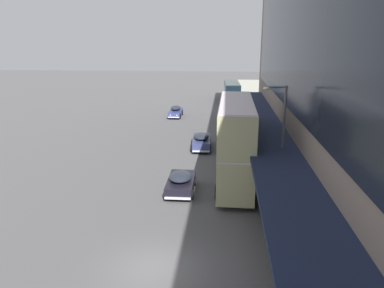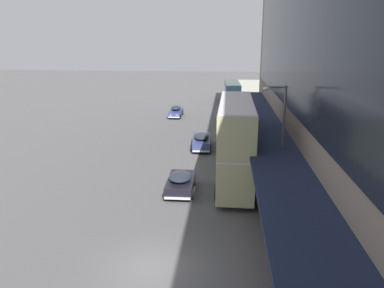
{
  "view_description": "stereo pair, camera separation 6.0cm",
  "coord_description": "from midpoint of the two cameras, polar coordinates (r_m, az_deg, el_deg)",
  "views": [
    {
      "loc": [
        3.27,
        -15.31,
        10.42
      ],
      "look_at": [
        0.37,
        16.45,
        1.64
      ],
      "focal_mm": 35.0,
      "sensor_mm": 36.0,
      "label": 1
    },
    {
      "loc": [
        3.33,
        -15.31,
        10.42
      ],
      "look_at": [
        0.37,
        16.45,
        1.64
      ],
      "focal_mm": 35.0,
      "sensor_mm": 36.0,
      "label": 2
    }
  ],
  "objects": [
    {
      "name": "ground",
      "position": [
        18.81,
        -6.09,
        -18.34
      ],
      "size": [
        240.0,
        240.0,
        0.0
      ],
      "primitive_type": "plane",
      "color": "#504F50"
    },
    {
      "name": "sedan_lead_near",
      "position": [
        53.55,
        -2.53,
        4.99
      ],
      "size": [
        1.79,
        4.72,
        1.56
      ],
      "color": "navy",
      "rests_on": "ground"
    },
    {
      "name": "transit_bus_kerbside_rear",
      "position": [
        68.34,
        6.07,
        8.16
      ],
      "size": [
        3.08,
        9.93,
        3.34
      ],
      "color": "teal",
      "rests_on": "ground"
    },
    {
      "name": "fire_hydrant",
      "position": [
        28.15,
        11.19,
        -5.56
      ],
      "size": [
        0.2,
        0.4,
        0.7
      ],
      "color": "red",
      "rests_on": "sidewalk_kerb"
    },
    {
      "name": "sedan_second_mid",
      "position": [
        37.47,
        1.4,
        0.5
      ],
      "size": [
        2.04,
        4.91,
        1.61
      ],
      "color": "navy",
      "rests_on": "ground"
    },
    {
      "name": "sedan_second_near",
      "position": [
        37.41,
        6.32,
        0.37
      ],
      "size": [
        2.1,
        4.89,
        1.59
      ],
      "color": "#273128",
      "rests_on": "ground"
    },
    {
      "name": "pedestrian_at_kerb",
      "position": [
        24.08,
        13.55,
        -7.63
      ],
      "size": [
        0.48,
        0.45,
        1.86
      ],
      "color": "#1E3143",
      "rests_on": "sidewalk_kerb"
    },
    {
      "name": "vw_van",
      "position": [
        44.29,
        5.77,
        3.17
      ],
      "size": [
        1.97,
        4.58,
        1.96
      ],
      "color": "beige",
      "rests_on": "ground"
    },
    {
      "name": "transit_bus_kerbside_front",
      "position": [
        27.93,
        6.6,
        0.67
      ],
      "size": [
        2.78,
        10.79,
        6.26
      ],
      "color": "tan",
      "rests_on": "ground"
    },
    {
      "name": "sedan_oncoming_rear",
      "position": [
        26.75,
        -1.78,
        -5.82
      ],
      "size": [
        2.02,
        4.27,
        1.5
      ],
      "color": "black",
      "rests_on": "ground"
    },
    {
      "name": "street_lamp",
      "position": [
        24.56,
        13.27,
        1.13
      ],
      "size": [
        1.5,
        0.28,
        7.63
      ],
      "color": "#4C4C51",
      "rests_on": "sidewalk_kerb"
    }
  ]
}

